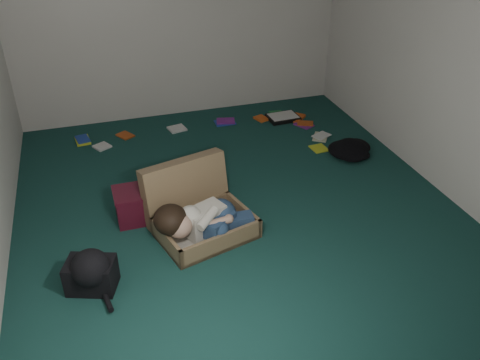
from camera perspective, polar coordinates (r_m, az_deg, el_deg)
floor at (r=4.83m, az=-0.54°, el=-2.66°), size 4.50×4.50×0.00m
wall_back at (r=6.35m, az=-6.89°, el=18.39°), size 4.50×0.00×4.50m
wall_front at (r=2.41m, az=15.26°, el=-5.50°), size 4.50×0.00×4.50m
wall_right at (r=5.16m, az=21.77°, el=13.43°), size 0.00×4.50×4.50m
suitcase at (r=4.45m, az=-4.85°, el=-3.45°), size 0.96×0.94×0.58m
person at (r=4.26m, az=-4.24°, el=-4.46°), size 0.88×0.44×0.36m
maroon_bin at (r=4.65m, az=-11.30°, el=-2.69°), size 0.43×0.34×0.29m
backpack at (r=4.01m, az=-16.38°, el=-10.08°), size 0.54×0.49×0.27m
clothing_pile at (r=5.82m, az=12.86°, el=3.70°), size 0.59×0.53×0.15m
paper_tray at (r=6.52m, az=4.86°, el=7.02°), size 0.40×0.31×0.05m
book_scatter at (r=6.21m, az=-1.39°, el=5.66°), size 2.88×1.26×0.02m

